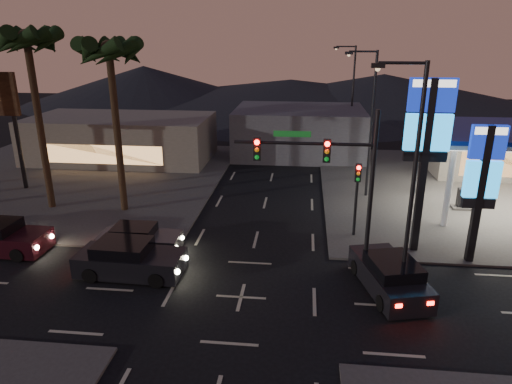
# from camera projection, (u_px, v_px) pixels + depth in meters

# --- Properties ---
(ground) EXTENTS (140.00, 140.00, 0.00)m
(ground) POSITION_uv_depth(u_px,v_px,m) (241.00, 297.00, 20.00)
(ground) COLOR black
(ground) RESTS_ON ground
(corner_lot_ne) EXTENTS (24.00, 24.00, 0.12)m
(corner_lot_ne) POSITION_uv_depth(u_px,v_px,m) (487.00, 191.00, 33.40)
(corner_lot_ne) COLOR #47443F
(corner_lot_ne) RESTS_ON ground
(corner_lot_nw) EXTENTS (24.00, 24.00, 0.12)m
(corner_lot_nw) POSITION_uv_depth(u_px,v_px,m) (72.00, 177.00, 36.64)
(corner_lot_nw) COLOR #47443F
(corner_lot_nw) RESTS_ON ground
(convenience_store) EXTENTS (10.00, 6.00, 4.00)m
(convenience_store) POSITION_uv_depth(u_px,v_px,m) (494.00, 150.00, 37.26)
(convenience_store) COLOR #726B5B
(convenience_store) RESTS_ON ground
(pylon_sign_tall) EXTENTS (2.20, 0.35, 9.00)m
(pylon_sign_tall) POSITION_uv_depth(u_px,v_px,m) (428.00, 132.00, 22.22)
(pylon_sign_tall) COLOR black
(pylon_sign_tall) RESTS_ON ground
(pylon_sign_short) EXTENTS (1.60, 0.35, 7.00)m
(pylon_sign_short) POSITION_uv_depth(u_px,v_px,m) (483.00, 174.00, 21.60)
(pylon_sign_short) COLOR black
(pylon_sign_short) RESTS_ON ground
(traffic_signal_mast) EXTENTS (6.10, 0.39, 8.00)m
(traffic_signal_mast) POSITION_uv_depth(u_px,v_px,m) (332.00, 173.00, 19.78)
(traffic_signal_mast) COLOR black
(traffic_signal_mast) RESTS_ON ground
(pedestal_signal) EXTENTS (0.32, 0.39, 4.30)m
(pedestal_signal) POSITION_uv_depth(u_px,v_px,m) (357.00, 188.00, 25.05)
(pedestal_signal) COLOR black
(pedestal_signal) RESTS_ON ground
(streetlight_near) EXTENTS (2.14, 0.25, 10.00)m
(streetlight_near) POSITION_uv_depth(u_px,v_px,m) (410.00, 170.00, 18.39)
(streetlight_near) COLOR black
(streetlight_near) RESTS_ON ground
(streetlight_mid) EXTENTS (2.14, 0.25, 10.00)m
(streetlight_mid) POSITION_uv_depth(u_px,v_px,m) (369.00, 117.00, 30.61)
(streetlight_mid) COLOR black
(streetlight_mid) RESTS_ON ground
(streetlight_far) EXTENTS (2.14, 0.25, 10.00)m
(streetlight_far) POSITION_uv_depth(u_px,v_px,m) (351.00, 92.00, 43.77)
(streetlight_far) COLOR black
(streetlight_far) RESTS_ON ground
(palm_a) EXTENTS (4.41, 4.41, 10.86)m
(palm_a) POSITION_uv_depth(u_px,v_px,m) (110.00, 61.00, 26.77)
(palm_a) COLOR black
(palm_a) RESTS_ON ground
(palm_b) EXTENTS (4.41, 4.41, 11.46)m
(palm_b) POSITION_uv_depth(u_px,v_px,m) (28.00, 52.00, 27.10)
(palm_b) COLOR black
(palm_b) RESTS_ON ground
(building_far_west) EXTENTS (16.00, 8.00, 4.00)m
(building_far_west) POSITION_uv_depth(u_px,v_px,m) (122.00, 138.00, 41.45)
(building_far_west) COLOR #726B5B
(building_far_west) RESTS_ON ground
(building_far_mid) EXTENTS (12.00, 9.00, 4.40)m
(building_far_mid) POSITION_uv_depth(u_px,v_px,m) (299.00, 131.00, 43.52)
(building_far_mid) COLOR #4C4C51
(building_far_mid) RESTS_ON ground
(hill_left) EXTENTS (40.00, 40.00, 6.00)m
(hill_left) POSITION_uv_depth(u_px,v_px,m) (145.00, 84.00, 77.96)
(hill_left) COLOR black
(hill_left) RESTS_ON ground
(hill_right) EXTENTS (50.00, 50.00, 5.00)m
(hill_right) POSITION_uv_depth(u_px,v_px,m) (383.00, 90.00, 74.07)
(hill_right) COLOR black
(hill_right) RESTS_ON ground
(hill_center) EXTENTS (60.00, 60.00, 4.00)m
(hill_center) POSITION_uv_depth(u_px,v_px,m) (291.00, 92.00, 75.75)
(hill_center) COLOR black
(hill_center) RESTS_ON ground
(car_lane_a_front) EXTENTS (5.23, 2.34, 1.68)m
(car_lane_a_front) POSITION_uv_depth(u_px,v_px,m) (129.00, 260.00, 21.68)
(car_lane_a_front) COLOR black
(car_lane_a_front) RESTS_ON ground
(car_lane_b_front) EXTENTS (4.39, 1.87, 1.42)m
(car_lane_b_front) POSITION_uv_depth(u_px,v_px,m) (139.00, 240.00, 24.09)
(car_lane_b_front) COLOR #4D4D4F
(car_lane_b_front) RESTS_ON ground
(suv_station) EXTENTS (3.20, 5.24, 1.64)m
(suv_station) POSITION_uv_depth(u_px,v_px,m) (390.00, 275.00, 20.28)
(suv_station) COLOR black
(suv_station) RESTS_ON ground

